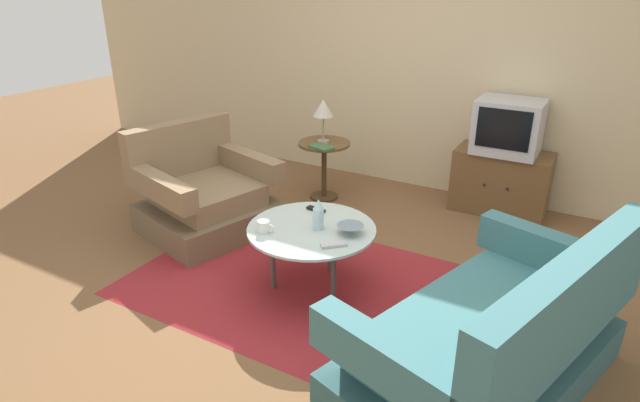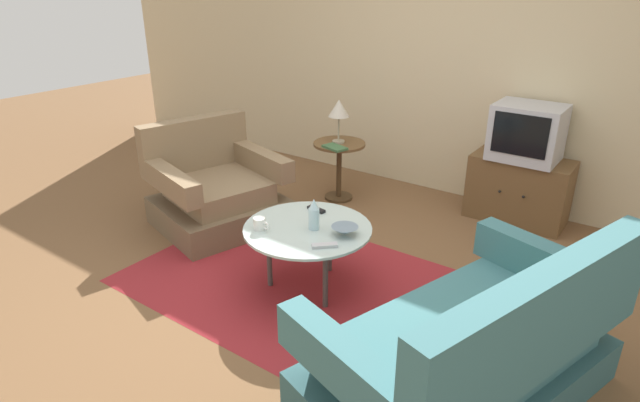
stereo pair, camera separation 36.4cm
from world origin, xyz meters
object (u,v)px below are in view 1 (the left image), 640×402
couch (493,342)px  table_lamp (323,109)px  tv_stand (501,182)px  side_table (324,158)px  tv_remote_dark (316,210)px  vase (318,215)px  tv_remote_silver (334,245)px  coffee_table (312,232)px  bowl (350,229)px  book (321,147)px  television (508,127)px  mug (264,227)px  armchair (204,196)px

couch → table_lamp: bearing=65.3°
tv_stand → side_table: bearing=-161.3°
tv_remote_dark → vase: bearing=-49.5°
couch → table_lamp: (-2.02, 1.83, 0.58)m
tv_remote_silver → table_lamp: bearing=-102.0°
coffee_table → bowl: bowl is taller
couch → table_lamp: 2.79m
tv_remote_dark → tv_remote_silver: (0.36, -0.41, -0.00)m
tv_remote_silver → book: size_ratio=0.61×
vase → book: vase is taller
television → mug: television is taller
book → table_lamp: bearing=129.1°
armchair → coffee_table: 1.34m
tv_remote_dark → book: bearing=125.0°
armchair → book: bearing=160.7°
tv_remote_dark → tv_remote_silver: 0.55m
table_lamp → book: 0.36m
armchair → table_lamp: size_ratio=2.92×
television → tv_remote_silver: television is taller
couch → tv_remote_dark: couch is taller
armchair → side_table: bearing=168.1°
tv_stand → television: (0.00, -0.02, 0.52)m
tv_remote_silver → vase: bearing=-82.2°
armchair → table_lamp: bearing=168.4°
couch → tv_remote_silver: couch is taller
couch → side_table: 2.73m
tv_stand → couch: bearing=-78.8°
side_table → tv_stand: bearing=18.7°
television → mug: bearing=-116.5°
bowl → table_lamp: bearing=125.3°
coffee_table → tv_remote_dark: size_ratio=5.82×
book → mug: bearing=-59.3°
couch → television: bearing=28.7°
mug → book: 1.53m
tv_stand → television: size_ratio=1.51×
couch → mug: couch is taller
television → book: size_ratio=2.18×
tv_stand → mug: size_ratio=6.68×
side_table → tv_remote_silver: (0.96, -1.60, 0.07)m
tv_stand → tv_remote_dark: bearing=-118.9°
couch → tv_remote_dark: bearing=83.0°
couch → book: (-1.95, 1.66, 0.28)m
couch → tv_stand: size_ratio=2.16×
armchair → mug: 1.21m
television → table_lamp: size_ratio=1.34×
armchair → couch: (2.59, -0.76, 0.01)m
coffee_table → side_table: (-0.71, 1.44, -0.02)m
mug → bowl: 0.57m
tv_stand → television: 0.52m
coffee_table → bowl: size_ratio=4.89×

